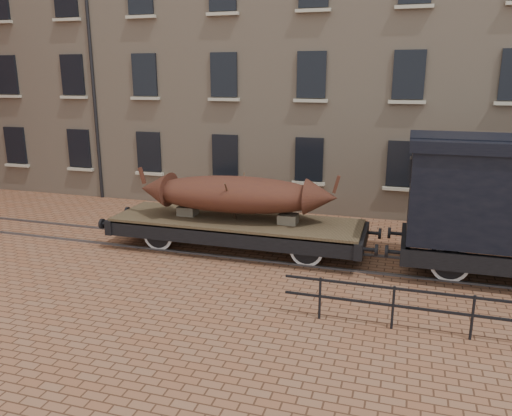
# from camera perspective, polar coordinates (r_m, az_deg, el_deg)

# --- Properties ---
(ground) EXTENTS (90.00, 90.00, 0.00)m
(ground) POSITION_cam_1_polar(r_m,az_deg,el_deg) (15.81, -1.16, -4.95)
(ground) COLOR brown
(warehouse_cream) EXTENTS (40.00, 10.19, 14.00)m
(warehouse_cream) POSITION_cam_1_polar(r_m,az_deg,el_deg) (24.23, 13.73, 18.36)
(warehouse_cream) COLOR tan
(warehouse_cream) RESTS_ON ground
(rail_track) EXTENTS (30.00, 1.52, 0.06)m
(rail_track) POSITION_cam_1_polar(r_m,az_deg,el_deg) (15.80, -1.16, -4.85)
(rail_track) COLOR #59595E
(rail_track) RESTS_ON ground
(flatcar_wagon) EXTENTS (8.77, 2.38, 1.32)m
(flatcar_wagon) POSITION_cam_1_polar(r_m,az_deg,el_deg) (15.65, -2.24, -2.00)
(flatcar_wagon) COLOR brown
(flatcar_wagon) RESTS_ON ground
(iron_boat) EXTENTS (6.36, 2.15, 1.53)m
(iron_boat) POSITION_cam_1_polar(r_m,az_deg,el_deg) (15.39, -2.38, 1.60)
(iron_boat) COLOR #472315
(iron_boat) RESTS_ON flatcar_wagon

